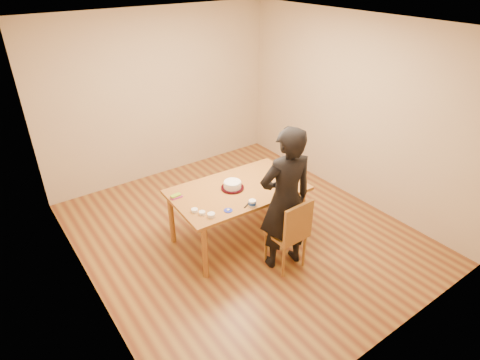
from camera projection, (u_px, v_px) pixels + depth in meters
room_shell at (227, 134)px, 5.11m from camera, size 4.00×4.50×2.70m
dining_table at (238, 190)px, 5.09m from camera, size 1.72×1.07×0.04m
dining_chair at (286, 234)px, 4.76m from camera, size 0.40×0.40×0.04m
cake_plate at (232, 188)px, 5.08m from camera, size 0.29×0.29×0.02m
cake at (232, 185)px, 5.05m from camera, size 0.22×0.22×0.07m
frosting_dome at (232, 181)px, 5.03m from camera, size 0.22×0.22×0.03m
frosting_tub at (252, 203)px, 4.72m from camera, size 0.09×0.09×0.08m
frosting_lid at (228, 210)px, 4.64m from camera, size 0.10×0.10×0.01m
frosting_dollop at (228, 210)px, 4.63m from camera, size 0.04×0.04×0.02m
ramekin_green at (211, 215)px, 4.53m from camera, size 0.09×0.09×0.04m
ramekin_yellow at (195, 210)px, 4.62m from camera, size 0.08×0.08×0.04m
ramekin_multi at (202, 213)px, 4.57m from camera, size 0.07×0.07×0.04m
candy_box_pink at (176, 197)px, 4.89m from camera, size 0.14×0.07×0.02m
candy_box_green at (176, 195)px, 4.88m from camera, size 0.13×0.07×0.02m
spatula at (247, 204)px, 4.75m from camera, size 0.15×0.09×0.01m
person at (285, 200)px, 4.57m from camera, size 0.73×0.56×1.80m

